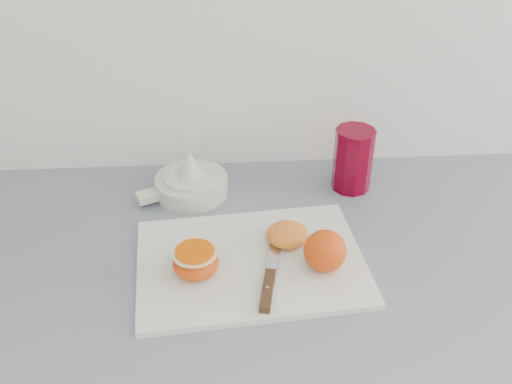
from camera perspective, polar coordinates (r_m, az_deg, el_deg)
cutting_board at (r=0.99m, az=-0.52°, el=-7.06°), size 0.41×0.31×0.01m
whole_orange at (r=0.95m, az=6.91°, el=-5.87°), size 0.07×0.07×0.07m
half_orange at (r=0.95m, az=-6.08°, el=-6.95°), size 0.08×0.08×0.05m
squeezed_shell at (r=1.01m, az=3.16°, el=-4.24°), size 0.07×0.07×0.03m
paring_knife at (r=0.93m, az=1.29°, el=-9.03°), size 0.06×0.21×0.01m
citrus_juicer at (r=1.16m, az=-6.56°, el=1.01°), size 0.18×0.15×0.10m
red_tumbler at (r=1.17m, az=9.65°, el=3.02°), size 0.08×0.08×0.13m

